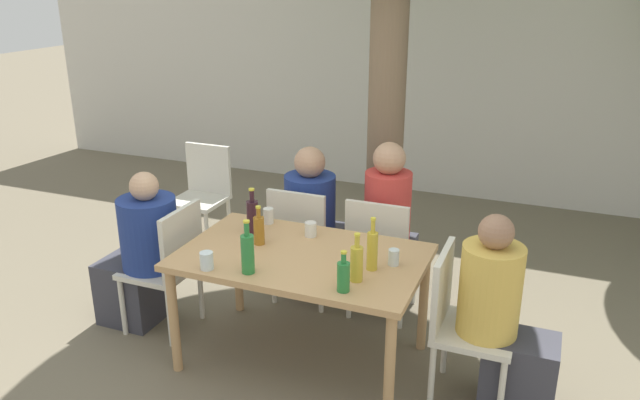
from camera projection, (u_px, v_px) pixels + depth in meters
name	position (u px, v px, depth m)	size (l,w,h in m)	color
ground_plane	(303.00, 358.00, 4.04)	(30.00, 30.00, 0.00)	#706651
cafe_building_wall	(433.00, 67.00, 6.66)	(10.00, 0.08, 2.80)	beige
dining_table_front	(302.00, 266.00, 3.81)	(1.48, 0.92, 0.74)	tan
patio_chair_0	(170.00, 262.00, 4.21)	(0.44, 0.44, 0.91)	beige
patio_chair_1	(460.00, 317.00, 3.52)	(0.44, 0.44, 0.91)	beige
patio_chair_2	(302.00, 238.00, 4.57)	(0.44, 0.44, 0.91)	beige
patio_chair_3	(380.00, 251.00, 4.37)	(0.44, 0.44, 0.91)	beige
patio_chair_4	(203.00, 190.00, 5.60)	(0.44, 0.44, 0.91)	beige
person_seated_0	(141.00, 257.00, 4.29)	(0.59, 0.39, 1.13)	#383842
person_seated_1	(504.00, 326.00, 3.44)	(0.57, 0.34, 1.16)	#383842
person_seated_2	(314.00, 225.00, 4.77)	(0.38, 0.59, 1.17)	#383842
person_seated_3	(389.00, 232.00, 4.55)	(0.33, 0.57, 1.26)	#383842
wine_bottle_0	(253.00, 216.00, 4.06)	(0.08, 0.08, 0.31)	#331923
amber_bottle_1	(259.00, 229.00, 3.90)	(0.07, 0.07, 0.25)	#9E661E
oil_cruet_2	(357.00, 263.00, 3.43)	(0.07, 0.07, 0.28)	gold
green_bottle_3	(343.00, 276.00, 3.32)	(0.07, 0.07, 0.23)	#287A38
green_bottle_4	(248.00, 253.00, 3.52)	(0.08, 0.08, 0.32)	#287A38
oil_cruet_5	(372.00, 250.00, 3.56)	(0.06, 0.06, 0.32)	gold
drinking_glass_0	(311.00, 229.00, 4.03)	(0.08, 0.08, 0.09)	silver
drinking_glass_1	(268.00, 216.00, 4.24)	(0.07, 0.07, 0.11)	silver
drinking_glass_2	(394.00, 257.00, 3.64)	(0.06, 0.06, 0.10)	silver
drinking_glass_3	(207.00, 261.00, 3.58)	(0.08, 0.08, 0.10)	silver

